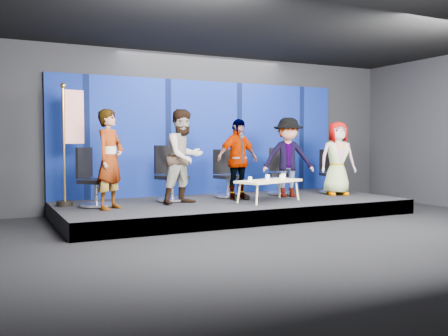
# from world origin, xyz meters

# --- Properties ---
(ground) EXTENTS (10.00, 10.00, 0.00)m
(ground) POSITION_xyz_m (0.00, 0.00, 0.00)
(ground) COLOR black
(ground) RESTS_ON ground
(room_walls) EXTENTS (10.02, 8.02, 3.51)m
(room_walls) POSITION_xyz_m (0.00, 0.00, 2.43)
(room_walls) COLOR black
(room_walls) RESTS_ON ground
(riser) EXTENTS (7.00, 3.00, 0.30)m
(riser) POSITION_xyz_m (0.00, 2.50, 0.15)
(riser) COLOR black
(riser) RESTS_ON ground
(backdrop) EXTENTS (7.00, 0.08, 2.60)m
(backdrop) POSITION_xyz_m (0.00, 3.95, 1.60)
(backdrop) COLOR #06134F
(backdrop) RESTS_ON riser
(chair_a) EXTENTS (0.88, 0.88, 1.11)m
(chair_a) POSITION_xyz_m (-2.79, 2.73, 0.66)
(chair_a) COLOR silver
(chair_a) RESTS_ON riser
(panelist_a) EXTENTS (0.77, 0.76, 1.79)m
(panelist_a) POSITION_xyz_m (-2.58, 2.27, 1.20)
(panelist_a) COLOR black
(panelist_a) RESTS_ON riser
(chair_b) EXTENTS (0.82, 0.82, 1.14)m
(chair_b) POSITION_xyz_m (-1.21, 2.95, 0.67)
(chair_b) COLOR silver
(chair_b) RESTS_ON riser
(panelist_b) EXTENTS (1.07, 0.95, 1.84)m
(panelist_b) POSITION_xyz_m (-1.10, 2.45, 1.22)
(panelist_b) COLOR black
(panelist_b) RESTS_ON riser
(chair_c) EXTENTS (0.67, 0.67, 1.04)m
(chair_c) POSITION_xyz_m (0.14, 3.10, 0.64)
(chair_c) COLOR silver
(chair_c) RESTS_ON riser
(panelist_c) EXTENTS (1.04, 0.55, 1.69)m
(panelist_c) POSITION_xyz_m (0.15, 2.59, 1.14)
(panelist_c) COLOR black
(panelist_c) RESTS_ON riser
(chair_d) EXTENTS (0.78, 0.78, 1.07)m
(chair_d) POSITION_xyz_m (1.49, 3.05, 0.65)
(chair_d) COLOR silver
(chair_d) RESTS_ON riser
(panelist_d) EXTENTS (1.28, 1.01, 1.74)m
(panelist_d) POSITION_xyz_m (1.39, 2.56, 1.17)
(panelist_d) COLOR black
(panelist_d) RESTS_ON riser
(chair_e) EXTENTS (0.72, 0.72, 1.03)m
(chair_e) POSITION_xyz_m (2.79, 2.86, 0.64)
(chair_e) COLOR silver
(chair_e) RESTS_ON riser
(panelist_e) EXTENTS (0.93, 0.74, 1.66)m
(panelist_e) POSITION_xyz_m (2.60, 2.39, 1.13)
(panelist_e) COLOR black
(panelist_e) RESTS_ON riser
(coffee_table) EXTENTS (1.55, 1.03, 0.44)m
(coffee_table) POSITION_xyz_m (0.56, 2.01, 0.70)
(coffee_table) COLOR tan
(coffee_table) RESTS_ON riser
(mug_a) EXTENTS (0.07, 0.07, 0.09)m
(mug_a) POSITION_xyz_m (0.07, 1.91, 0.78)
(mug_a) COLOR silver
(mug_a) RESTS_ON coffee_table
(mug_b) EXTENTS (0.08, 0.08, 0.09)m
(mug_b) POSITION_xyz_m (0.44, 1.87, 0.78)
(mug_b) COLOR silver
(mug_b) RESTS_ON coffee_table
(mug_c) EXTENTS (0.09, 0.09, 0.10)m
(mug_c) POSITION_xyz_m (0.60, 2.13, 0.79)
(mug_c) COLOR silver
(mug_c) RESTS_ON coffee_table
(mug_d) EXTENTS (0.08, 0.08, 0.10)m
(mug_d) POSITION_xyz_m (0.87, 2.02, 0.79)
(mug_d) COLOR silver
(mug_d) RESTS_ON coffee_table
(mug_e) EXTENTS (0.08, 0.08, 0.10)m
(mug_e) POSITION_xyz_m (1.04, 2.20, 0.79)
(mug_e) COLOR silver
(mug_e) RESTS_ON coffee_table
(flag_stand) EXTENTS (0.53, 0.31, 2.31)m
(flag_stand) POSITION_xyz_m (-3.13, 3.11, 1.52)
(flag_stand) COLOR black
(flag_stand) RESTS_ON riser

